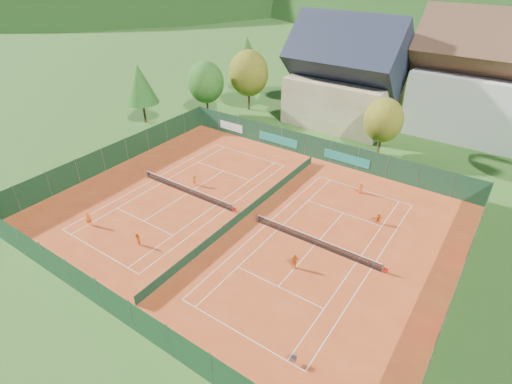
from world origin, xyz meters
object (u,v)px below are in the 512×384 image
object	(u,v)px
hotel_block_a	(493,86)
player_right_far_b	(378,219)
player_left_near	(88,219)
player_left_mid	(137,240)
player_right_near	(294,261)
chalet	(345,79)
player_right_far_a	(361,188)
player_left_far	(195,180)
ball_hopper	(294,358)

from	to	relation	value
hotel_block_a	player_right_far_b	bearing A→B (deg)	-98.54
player_left_near	player_left_mid	bearing A→B (deg)	-37.38
player_right_near	player_right_far_b	xyz separation A→B (m)	(3.65, 10.37, -0.15)
player_left_mid	hotel_block_a	bearing A→B (deg)	92.54
hotel_block_a	player_left_mid	distance (m)	50.58
chalet	hotel_block_a	size ratio (longest dim) A/B	0.75
chalet	player_right_far_a	distance (m)	22.60
player_left_mid	player_left_far	bearing A→B (deg)	133.18
ball_hopper	player_right_near	distance (m)	9.32
player_left_mid	player_left_far	distance (m)	11.64
player_left_near	player_right_far_b	size ratio (longest dim) A/B	1.27
player_right_near	hotel_block_a	bearing A→B (deg)	39.69
player_right_near	ball_hopper	bearing A→B (deg)	-99.26
player_left_far	player_right_far_a	bearing A→B (deg)	-119.30
player_right_far_a	player_right_far_b	size ratio (longest dim) A/B	1.06
player_left_near	player_left_mid	world-z (taller)	player_left_near
hotel_block_a	player_right_far_a	bearing A→B (deg)	-108.01
player_right_far_b	player_left_mid	bearing A→B (deg)	5.64
chalet	player_left_near	xyz separation A→B (m)	(-8.91, -39.87, -5.86)
chalet	player_right_far_b	xyz separation A→B (m)	(14.59, -23.36, -6.02)
player_right_near	chalet	bearing A→B (deg)	69.13
hotel_block_a	player_left_far	xyz separation A→B (m)	(-24.53, -34.07, -6.70)
player_right_far_a	player_right_far_b	world-z (taller)	player_right_far_a
player_left_near	player_right_near	distance (m)	20.78
ball_hopper	player_right_far_a	world-z (taller)	player_right_far_a
chalet	player_right_near	xyz separation A→B (m)	(10.94, -33.72, -5.87)
chalet	hotel_block_a	world-z (taller)	hotel_block_a
hotel_block_a	player_left_far	distance (m)	42.52
player_left_mid	player_right_near	bearing A→B (deg)	50.49
hotel_block_a	player_right_near	distance (m)	41.07
player_right_far_a	player_right_far_b	distance (m)	5.80
hotel_block_a	player_right_far_b	distance (m)	30.45
player_left_far	ball_hopper	bearing A→B (deg)	178.34
chalet	hotel_block_a	xyz separation A→B (m)	(19.00, 6.00, 0.76)
ball_hopper	player_right_far_a	size ratio (longest dim) A/B	0.62
player_left_far	player_right_far_b	distance (m)	20.67
player_left_far	player_right_near	xyz separation A→B (m)	(16.47, -5.65, 0.08)
hotel_block_a	player_left_mid	world-z (taller)	hotel_block_a
player_left_near	player_right_far_a	bearing A→B (deg)	4.25
player_right_far_b	player_right_near	bearing A→B (deg)	33.16
player_left_near	player_left_far	distance (m)	12.27
player_right_far_a	player_right_far_b	xyz separation A→B (m)	(3.68, -4.49, -0.04)
player_right_far_a	chalet	bearing A→B (deg)	-83.91
chalet	ball_hopper	world-z (taller)	chalet
player_left_mid	player_left_far	size ratio (longest dim) A/B	1.00
player_left_far	player_right_near	world-z (taller)	player_right_near
player_left_far	player_right_far_a	size ratio (longest dim) A/B	1.06
chalet	player_left_far	world-z (taller)	chalet
ball_hopper	player_right_far_a	bearing A→B (deg)	101.39
chalet	player_left_near	world-z (taller)	chalet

